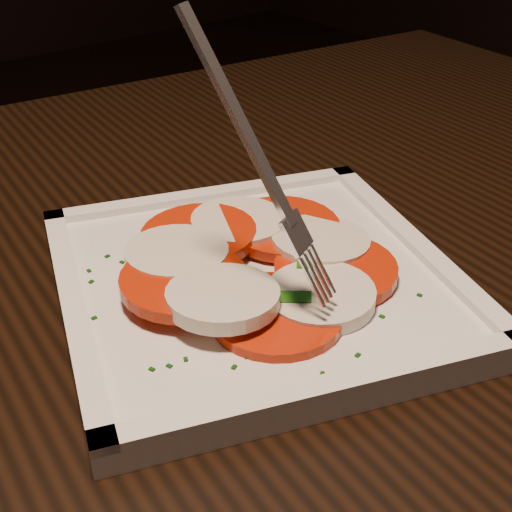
% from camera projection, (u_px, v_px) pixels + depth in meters
% --- Properties ---
extents(table, '(1.29, 0.95, 0.75)m').
position_uv_depth(table, '(216.00, 339.00, 0.61)').
color(table, black).
rests_on(table, ground).
extents(plate, '(0.34, 0.34, 0.01)m').
position_uv_depth(plate, '(256.00, 284.00, 0.50)').
color(plate, white).
rests_on(plate, table).
extents(caprese_salad, '(0.22, 0.20, 0.03)m').
position_uv_depth(caprese_salad, '(256.00, 262.00, 0.49)').
color(caprese_salad, '#BC1B04').
rests_on(caprese_salad, plate).
extents(fork, '(0.08, 0.11, 0.16)m').
position_uv_depth(fork, '(239.00, 156.00, 0.41)').
color(fork, white).
rests_on(fork, caprese_salad).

